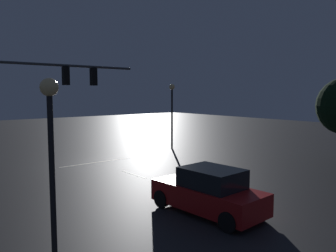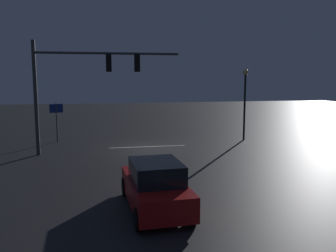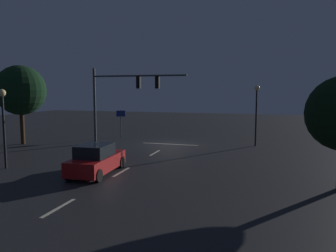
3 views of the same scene
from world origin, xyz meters
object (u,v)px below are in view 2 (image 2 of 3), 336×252
(car_approaching, at_px, (155,186))
(route_sign, at_px, (56,114))
(street_lamp_left_kerb, at_px, (245,91))
(traffic_signal_assembly, at_px, (84,76))

(car_approaching, relative_size, route_sign, 1.64)
(car_approaching, bearing_deg, street_lamp_left_kerb, -124.59)
(street_lamp_left_kerb, relative_size, route_sign, 1.88)
(street_lamp_left_kerb, xyz_separation_m, route_sign, (13.14, -1.76, -1.60))
(street_lamp_left_kerb, distance_m, route_sign, 13.36)
(car_approaching, height_order, route_sign, route_sign)
(car_approaching, xyz_separation_m, route_sign, (4.80, -13.86, 1.16))
(traffic_signal_assembly, bearing_deg, car_approaching, 105.41)
(route_sign, bearing_deg, traffic_signal_assembly, 117.20)
(traffic_signal_assembly, xyz_separation_m, car_approaching, (-2.68, 9.73, -3.80))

